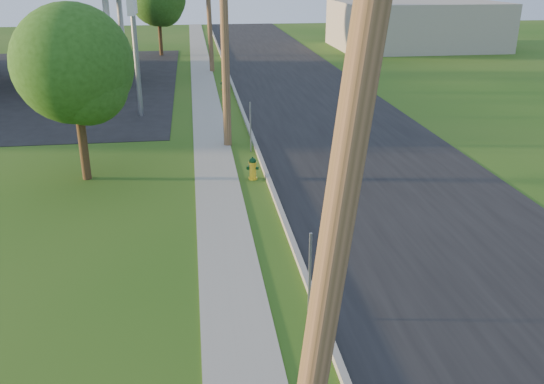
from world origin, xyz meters
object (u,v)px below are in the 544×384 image
object	(u,v)px
utility_pole_near	(340,206)
hydrant_far	(224,84)
fuel_pump_ne	(64,77)
hydrant_mid	(253,168)
utility_pole_mid	(224,20)
fuel_pump_se	(76,66)
price_pylon	(131,0)
tree_verge	(76,69)
car_silver	(62,70)
tree_lot	(159,0)

from	to	relation	value
utility_pole_near	hydrant_far	xyz separation A→B (m)	(0.52, 29.34, -4.43)
fuel_pump_ne	hydrant_mid	bearing A→B (deg)	-61.08
utility_pole_near	hydrant_mid	xyz separation A→B (m)	(0.59, 13.82, -4.41)
utility_pole_mid	hydrant_mid	size ratio (longest dim) A/B	12.09
fuel_pump_se	hydrant_far	distance (m)	10.99
utility_pole_near	fuel_pump_se	world-z (taller)	utility_pole_near
price_pylon	utility_pole_mid	bearing A→B (deg)	-54.66
fuel_pump_ne	tree_verge	size ratio (longest dim) A/B	0.54
fuel_pump_ne	price_pylon	bearing A→B (deg)	-56.31
price_pylon	car_silver	world-z (taller)	price_pylon
hydrant_far	car_silver	bearing A→B (deg)	157.20
tree_verge	car_silver	world-z (taller)	tree_verge
utility_pole_mid	price_pylon	xyz separation A→B (m)	(-3.90, 5.50, 0.48)
hydrant_far	fuel_pump_se	bearing A→B (deg)	149.02
tree_lot	car_silver	distance (m)	12.73
utility_pole_mid	tree_verge	world-z (taller)	utility_pole_mid
fuel_pump_ne	hydrant_far	distance (m)	9.57
hydrant_mid	fuel_pump_se	bearing A→B (deg)	114.14
fuel_pump_ne	utility_pole_near	bearing A→B (deg)	-73.98
fuel_pump_ne	tree_lot	distance (m)	14.71
fuel_pump_ne	tree_lot	bearing A→B (deg)	68.40
fuel_pump_se	utility_pole_near	bearing A→B (deg)	-75.73
utility_pole_near	tree_lot	bearing A→B (deg)	94.72
utility_pole_near	price_pylon	size ratio (longest dim) A/B	1.38
tree_verge	tree_lot	distance (m)	29.70
price_pylon	car_silver	size ratio (longest dim) A/B	1.68
fuel_pump_se	tree_verge	xyz separation A→B (m)	(3.89, -20.42, 3.06)
fuel_pump_ne	tree_verge	distance (m)	17.15
hydrant_far	car_silver	distance (m)	10.94
price_pylon	fuel_pump_ne	bearing A→B (deg)	123.69
tree_verge	utility_pole_near	bearing A→B (deg)	-71.05
tree_lot	utility_pole_near	bearing A→B (deg)	-85.28
utility_pole_mid	fuel_pump_ne	bearing A→B (deg)	124.40
utility_pole_near	tree_lot	xyz separation A→B (m)	(-3.65, 44.25, -0.44)
car_silver	price_pylon	bearing A→B (deg)	-141.48
fuel_pump_se	tree_verge	size ratio (longest dim) A/B	0.54
hydrant_mid	hydrant_far	size ratio (longest dim) A/B	1.05
utility_pole_near	tree_lot	world-z (taller)	utility_pole_near
tree_lot	hydrant_mid	world-z (taller)	tree_lot
fuel_pump_se	utility_pole_mid	bearing A→B (deg)	-62.37
tree_lot	car_silver	xyz separation A→B (m)	(-5.90, -10.67, -3.66)
utility_pole_near	car_silver	size ratio (longest dim) A/B	2.32
utility_pole_near	tree_lot	size ratio (longest dim) A/B	1.40
price_pylon	car_silver	xyz separation A→B (m)	(-5.66, 10.08, -4.74)
hydrant_mid	tree_verge	bearing A→B (deg)	172.22
price_pylon	fuel_pump_se	bearing A→B (deg)	113.50
hydrant_mid	car_silver	world-z (taller)	car_silver
tree_verge	fuel_pump_ne	bearing A→B (deg)	103.34
fuel_pump_ne	hydrant_mid	distance (m)	19.63
tree_verge	car_silver	size ratio (longest dim) A/B	1.44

